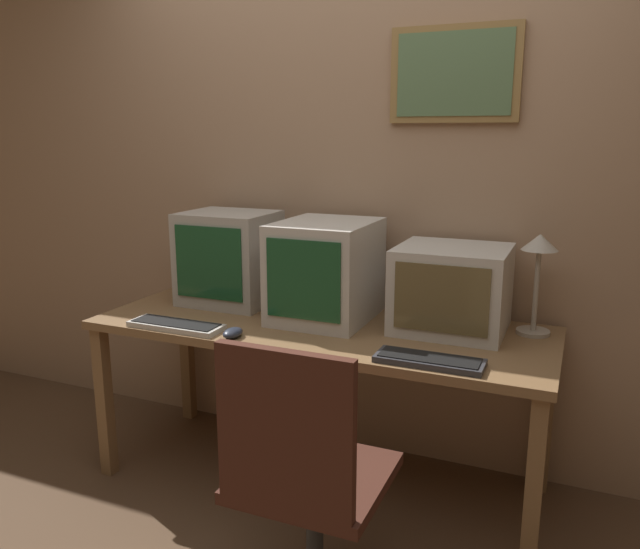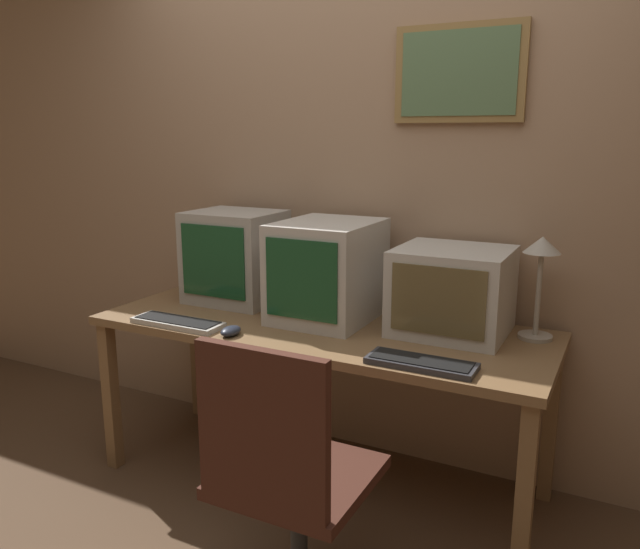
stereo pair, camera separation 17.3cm
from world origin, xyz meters
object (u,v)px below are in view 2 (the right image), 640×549
(desk_lamp, at_px, (541,264))
(monitor_left, at_px, (235,257))
(monitor_right, at_px, (452,291))
(desk_clock, at_px, (201,278))
(keyboard_side, at_px, (421,363))
(mouse_near_keyboard, at_px, (231,331))
(office_chair, at_px, (288,501))
(keyboard_main, at_px, (178,322))
(monitor_center, at_px, (327,271))

(desk_lamp, bearing_deg, monitor_left, -177.45)
(monitor_right, bearing_deg, desk_clock, 174.57)
(desk_clock, bearing_deg, keyboard_side, -21.94)
(keyboard_side, distance_m, mouse_near_keyboard, 0.79)
(monitor_left, relative_size, monitor_right, 0.98)
(monitor_right, bearing_deg, mouse_near_keyboard, -149.83)
(monitor_left, distance_m, office_chair, 1.35)
(monitor_right, bearing_deg, keyboard_main, -157.47)
(monitor_center, bearing_deg, monitor_right, 5.70)
(monitor_left, distance_m, monitor_right, 1.06)
(monitor_left, relative_size, office_chair, 0.45)
(monitor_center, bearing_deg, monitor_left, 173.30)
(office_chair, bearing_deg, keyboard_side, 62.38)
(monitor_right, distance_m, desk_clock, 1.38)
(monitor_left, bearing_deg, office_chair, -48.52)
(monitor_center, height_order, office_chair, monitor_center)
(monitor_left, bearing_deg, monitor_center, -6.70)
(monitor_right, xyz_separation_m, keyboard_side, (0.02, -0.43, -0.16))
(monitor_center, relative_size, desk_clock, 4.08)
(mouse_near_keyboard, bearing_deg, keyboard_side, 1.66)
(desk_lamp, xyz_separation_m, office_chair, (-0.56, -0.99, -0.62))
(monitor_left, relative_size, mouse_near_keyboard, 4.12)
(desk_clock, bearing_deg, monitor_right, -5.43)
(monitor_left, height_order, desk_lamp, monitor_left)
(keyboard_main, distance_m, desk_clock, 0.65)
(keyboard_side, relative_size, mouse_near_keyboard, 3.63)
(monitor_center, relative_size, monitor_right, 1.08)
(office_chair, bearing_deg, mouse_near_keyboard, 138.66)
(desk_clock, bearing_deg, office_chair, -42.96)
(monitor_center, xyz_separation_m, monitor_right, (0.54, 0.05, -0.04))
(mouse_near_keyboard, relative_size, desk_clock, 0.90)
(desk_lamp, bearing_deg, keyboard_side, -121.76)
(monitor_right, bearing_deg, monitor_center, -174.30)
(keyboard_main, relative_size, mouse_near_keyboard, 3.89)
(keyboard_main, xyz_separation_m, keyboard_side, (1.07, 0.01, 0.00))
(mouse_near_keyboard, bearing_deg, keyboard_main, 177.47)
(desk_clock, bearing_deg, desk_lamp, -2.05)
(monitor_left, height_order, monitor_center, monitor_left)
(monitor_left, distance_m, keyboard_main, 0.49)
(monitor_left, height_order, desk_clock, monitor_left)
(desk_clock, height_order, office_chair, office_chair)
(monitor_left, xyz_separation_m, office_chair, (0.82, -0.93, -0.54))
(monitor_right, bearing_deg, keyboard_side, -87.94)
(monitor_right, xyz_separation_m, desk_clock, (-1.37, 0.13, -0.12))
(monitor_right, height_order, desk_lamp, desk_lamp)
(office_chair, bearing_deg, desk_clock, 137.04)
(desk_lamp, relative_size, office_chair, 0.42)
(keyboard_side, relative_size, desk_lamp, 0.94)
(monitor_left, relative_size, desk_lamp, 1.06)
(monitor_right, xyz_separation_m, office_chair, (-0.24, -0.92, -0.49))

